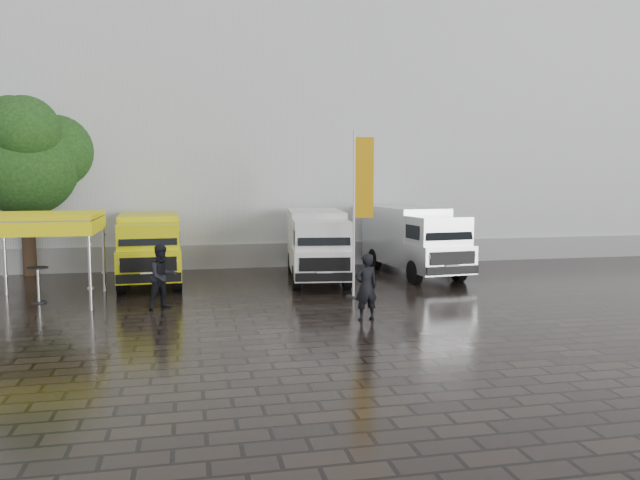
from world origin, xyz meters
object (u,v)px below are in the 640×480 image
object	(u,v)px
van_silver	(414,241)
person_front	(366,287)
person_tent	(163,277)
van_yellow	(149,249)
canopy_tent	(42,219)
flagpole	(360,204)
van_white	(317,246)
cocktail_table	(38,285)
wheelie_bin	(456,250)

from	to	relation	value
van_silver	person_front	xyz separation A→B (m)	(-3.98, -7.05, -0.41)
person_front	person_tent	size ratio (longest dim) A/B	0.96
van_yellow	canopy_tent	size ratio (longest dim) A/B	1.65
flagpole	van_white	bearing A→B (deg)	100.73
van_yellow	person_front	size ratio (longest dim) A/B	2.99
cocktail_table	person_tent	xyz separation A→B (m)	(3.68, -1.58, 0.38)
cocktail_table	person_front	world-z (taller)	person_front
van_silver	cocktail_table	xyz separation A→B (m)	(-12.94, -2.83, -0.76)
cocktail_table	flagpole	bearing A→B (deg)	-6.30
cocktail_table	van_silver	bearing A→B (deg)	12.32
wheelie_bin	van_white	bearing A→B (deg)	-139.90
van_white	van_silver	size ratio (longest dim) A/B	0.97
person_front	cocktail_table	bearing A→B (deg)	-35.90
van_white	flagpole	distance (m)	3.84
cocktail_table	wheelie_bin	distance (m)	17.00
canopy_tent	wheelie_bin	world-z (taller)	canopy_tent
van_yellow	wheelie_bin	bearing A→B (deg)	9.86
van_silver	flagpole	distance (m)	5.34
van_yellow	person_tent	bearing A→B (deg)	-84.74
flagpole	person_tent	bearing A→B (deg)	-175.09
van_silver	wheelie_bin	bearing A→B (deg)	38.22
wheelie_bin	person_tent	distance (m)	14.33
canopy_tent	cocktail_table	world-z (taller)	canopy_tent
wheelie_bin	flagpole	bearing A→B (deg)	-118.76
cocktail_table	canopy_tent	bearing A→B (deg)	-2.15
van_silver	canopy_tent	size ratio (longest dim) A/B	1.87
van_white	flagpole	world-z (taller)	flagpole
van_yellow	person_front	xyz separation A→B (m)	(5.89, -7.11, -0.33)
person_tent	wheelie_bin	bearing A→B (deg)	-0.46
flagpole	cocktail_table	world-z (taller)	flagpole
cocktail_table	van_white	bearing A→B (deg)	14.53
flagpole	van_silver	bearing A→B (deg)	49.94
van_yellow	wheelie_bin	xyz separation A→B (m)	(12.93, 2.83, -0.67)
van_silver	person_tent	distance (m)	10.26
van_yellow	van_white	distance (m)	5.97
van_yellow	person_tent	world-z (taller)	van_yellow
van_white	van_silver	world-z (taller)	van_silver
van_white	person_tent	distance (m)	6.63
canopy_tent	person_tent	distance (m)	4.14
cocktail_table	wheelie_bin	xyz separation A→B (m)	(16.01, 5.71, 0.01)
wheelie_bin	person_front	world-z (taller)	person_front
van_white	flagpole	bearing A→B (deg)	-72.34
wheelie_bin	person_tent	bearing A→B (deg)	-135.07
van_white	canopy_tent	distance (m)	9.22
van_yellow	van_silver	xyz separation A→B (m)	(9.87, -0.05, 0.08)
van_yellow	wheelie_bin	size ratio (longest dim) A/B	4.84
van_silver	wheelie_bin	world-z (taller)	van_silver
person_tent	van_silver	bearing A→B (deg)	-5.62
van_white	van_silver	distance (m)	3.95
person_front	van_white	bearing A→B (deg)	-101.14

